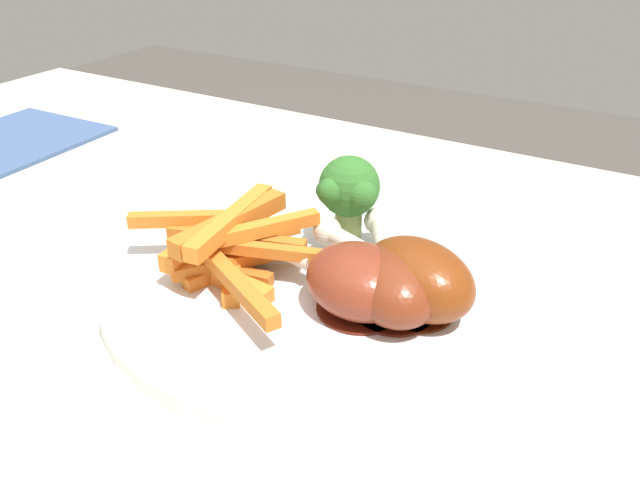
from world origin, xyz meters
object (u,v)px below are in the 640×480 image
at_px(dinner_plate, 320,274).
at_px(chicken_drumstick_far, 353,278).
at_px(carrot_fries_pile, 232,247).
at_px(chicken_drumstick_near, 394,279).
at_px(broccoli_floret_front, 348,191).
at_px(dining_table, 226,432).
at_px(chicken_drumstick_extra, 411,276).

relative_size(dinner_plate, chicken_drumstick_far, 2.26).
distance_m(carrot_fries_pile, chicken_drumstick_near, 0.11).
distance_m(carrot_fries_pile, chicken_drumstick_far, 0.08).
height_order(broccoli_floret_front, chicken_drumstick_near, broccoli_floret_front).
height_order(dining_table, chicken_drumstick_extra, chicken_drumstick_extra).
xyz_separation_m(dinner_plate, chicken_drumstick_extra, (-0.07, 0.01, 0.03)).
bearing_deg(chicken_drumstick_far, broccoli_floret_front, -59.63).
height_order(chicken_drumstick_near, chicken_drumstick_far, same).
distance_m(dining_table, chicken_drumstick_far, 0.17).
bearing_deg(chicken_drumstick_near, chicken_drumstick_extra, -147.07).
distance_m(dining_table, chicken_drumstick_extra, 0.19).
height_order(dinner_plate, carrot_fries_pile, carrot_fries_pile).
distance_m(dining_table, broccoli_floret_front, 0.20).
xyz_separation_m(dinner_plate, carrot_fries_pile, (0.04, 0.04, 0.03)).
bearing_deg(carrot_fries_pile, broccoli_floret_front, -121.54).
height_order(dining_table, dinner_plate, dinner_plate).
xyz_separation_m(chicken_drumstick_far, chicken_drumstick_extra, (-0.03, -0.02, 0.00)).
relative_size(dining_table, dinner_plate, 3.99).
distance_m(dining_table, carrot_fries_pile, 0.15).
relative_size(dinner_plate, chicken_drumstick_near, 2.33).
distance_m(broccoli_floret_front, chicken_drumstick_far, 0.08).
bearing_deg(dining_table, carrot_fries_pile, -96.17).
height_order(dining_table, carrot_fries_pile, carrot_fries_pile).
height_order(carrot_fries_pile, chicken_drumstick_near, same).
height_order(carrot_fries_pile, chicken_drumstick_extra, chicken_drumstick_extra).
bearing_deg(carrot_fries_pile, chicken_drumstick_near, -170.10).
bearing_deg(dining_table, dinner_plate, -129.60).
xyz_separation_m(carrot_fries_pile, chicken_drumstick_far, (-0.08, -0.01, 0.00)).
bearing_deg(chicken_drumstick_near, dinner_plate, -16.22).
bearing_deg(dining_table, broccoli_floret_front, -116.72).
relative_size(dining_table, chicken_drumstick_far, 9.03).
xyz_separation_m(dining_table, carrot_fries_pile, (-0.00, -0.02, 0.15)).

